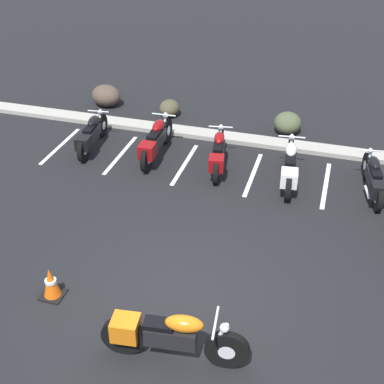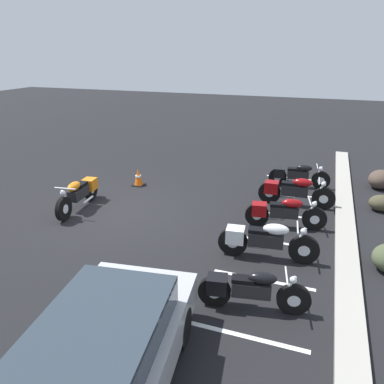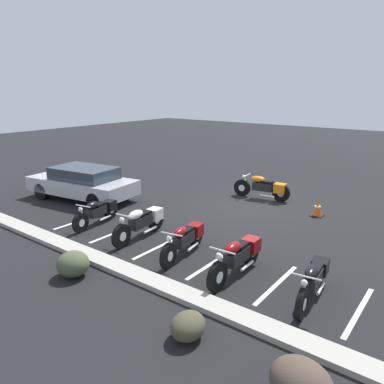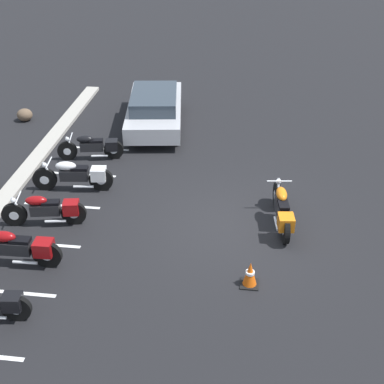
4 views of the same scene
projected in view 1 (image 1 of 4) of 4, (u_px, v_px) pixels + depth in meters
The scene contains 17 objects.
ground at pixel (182, 302), 9.24m from camera, with size 60.00×60.00×0.00m, color black.
motorcycle_orange_featured at pixel (167, 335), 7.98m from camera, with size 2.27×0.69×0.89m.
parked_bike_0 at pixel (91, 135), 13.74m from camera, with size 0.60×2.05×0.81m.
parked_bike_1 at pixel (155, 141), 13.34m from camera, with size 0.64×2.26×0.89m.
parked_bike_2 at pixel (218, 153), 12.87m from camera, with size 0.71×2.11×0.83m.
parked_bike_3 at pixel (290, 166), 12.28m from camera, with size 0.67×2.25×0.88m.
parked_bike_4 at pixel (374, 179), 11.90m from camera, with size 0.70×2.02×0.80m.
concrete_curb at pixel (252, 140), 14.26m from camera, with size 18.00×0.50×0.12m, color #A8A399.
landscape_rock_0 at pixel (106, 96), 16.21m from camera, with size 0.92×0.78×0.64m, color #4D3E34.
landscape_rock_2 at pixel (169, 108), 15.62m from camera, with size 0.70×0.58×0.48m, color #48432F.
landscape_rock_3 at pixel (288, 123), 14.61m from camera, with size 0.74×0.74×0.60m, color #485236.
traffic_cone at pixel (51, 283), 9.23m from camera, with size 0.40×0.40×0.60m.
stall_line_0 at pixel (60, 146), 14.13m from camera, with size 0.10×2.10×0.00m, color white.
stall_line_1 at pixel (121, 155), 13.72m from camera, with size 0.10×2.10×0.00m, color white.
stall_line_2 at pixel (185, 164), 13.30m from camera, with size 0.10×2.10×0.00m, color white.
stall_line_3 at pixel (253, 174), 12.89m from camera, with size 0.10×2.10×0.00m, color white.
stall_line_4 at pixel (326, 185), 12.48m from camera, with size 0.10×2.10×0.00m, color white.
Camera 1 is at (2.08, -6.42, 6.58)m, focal length 50.00 mm.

